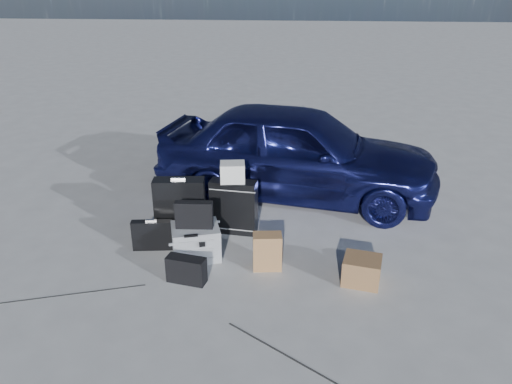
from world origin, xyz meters
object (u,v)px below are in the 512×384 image
pelican_case (196,241)px  suitcase_right (234,207)px  briefcase (152,235)px  cardboard_box (362,270)px  duffel_bag (185,213)px  suitcase_left (180,210)px  car (297,151)px

pelican_case → suitcase_right: 0.70m
briefcase → cardboard_box: briefcase is taller
briefcase → duffel_bag: 0.65m
briefcase → cardboard_box: size_ratio=1.22×
suitcase_left → duffel_bag: size_ratio=1.14×
pelican_case → briefcase: bearing=150.3°
pelican_case → briefcase: (-0.51, 0.11, -0.01)m
car → briefcase: (-1.55, -1.63, -0.46)m
suitcase_right → cardboard_box: bearing=-27.5°
briefcase → suitcase_right: (0.84, 0.49, 0.15)m
suitcase_left → duffel_bag: (-0.03, 0.34, -0.21)m
briefcase → suitcase_right: 0.98m
pelican_case → duffel_bag: size_ratio=0.77×
briefcase → duffel_bag: bearing=62.1°
suitcase_left → briefcase: bearing=-141.0°
car → suitcase_right: (-0.71, -1.14, -0.31)m
suitcase_right → duffel_bag: suitcase_right is taller
pelican_case → cardboard_box: 1.76m
suitcase_left → car: bearing=40.3°
briefcase → suitcase_left: size_ratio=0.60×
duffel_bag → cardboard_box: (2.00, -1.06, -0.03)m
suitcase_left → cardboard_box: bearing=-26.3°
car → suitcase_left: (-1.29, -1.36, -0.26)m
pelican_case → duffel_bag: 0.77m
duffel_bag → suitcase_left: bearing=-66.9°
cardboard_box → briefcase: bearing=168.4°
briefcase → cardboard_box: bearing=-18.8°
briefcase → suitcase_left: (0.26, 0.26, 0.20)m
car → suitcase_left: car is taller
duffel_bag → cardboard_box: duffel_bag is taller
pelican_case → cardboard_box: bearing=-28.5°
duffel_bag → car: bearing=54.9°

